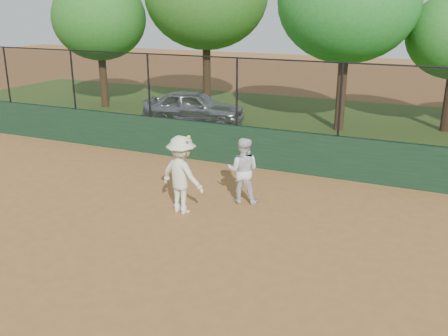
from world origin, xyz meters
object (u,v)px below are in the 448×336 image
at_px(player_main, 182,175).
at_px(tree_0, 99,18).
at_px(player_second, 243,170).
at_px(parked_car, 194,108).
at_px(tree_2, 348,2).

distance_m(player_main, tree_0, 13.78).
distance_m(player_second, tree_0, 13.79).
distance_m(player_second, player_main, 1.56).
relative_size(parked_car, tree_0, 0.69).
bearing_deg(player_second, parked_car, -66.41).
bearing_deg(player_second, tree_0, -50.78).
xyz_separation_m(player_main, tree_0, (-9.42, 9.57, 3.09)).
xyz_separation_m(player_second, tree_2, (0.61, 8.35, 3.89)).
distance_m(player_main, tree_2, 10.37).
height_order(parked_car, player_main, player_main).
bearing_deg(player_second, tree_2, -106.12).
relative_size(player_second, player_main, 0.83).
xyz_separation_m(player_second, tree_0, (-10.46, 8.41, 3.20)).
relative_size(player_main, tree_2, 0.28).
bearing_deg(parked_car, player_main, -164.68).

